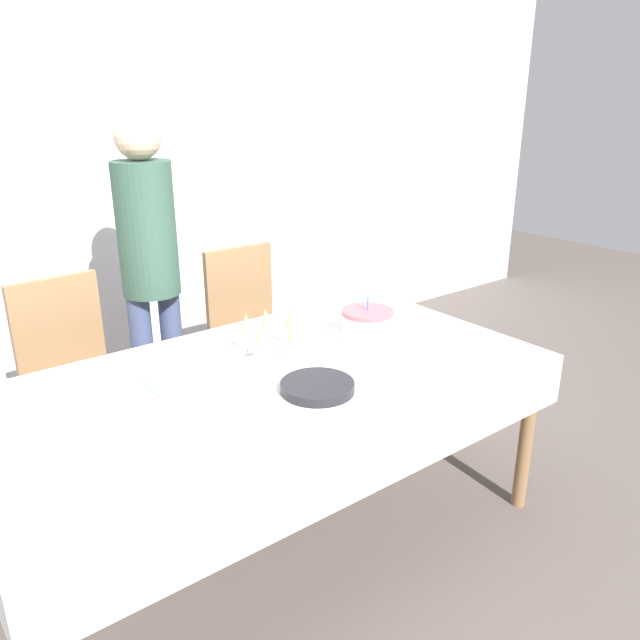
# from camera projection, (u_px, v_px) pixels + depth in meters

# --- Properties ---
(ground_plane) EXTENTS (12.00, 12.00, 0.00)m
(ground_plane) POSITION_uv_depth(u_px,v_px,m) (274.00, 534.00, 2.62)
(ground_plane) COLOR #564C47
(wall_back) EXTENTS (8.00, 0.05, 2.70)m
(wall_back) POSITION_uv_depth(u_px,v_px,m) (88.00, 167.00, 3.50)
(wall_back) COLOR silver
(wall_back) RESTS_ON ground_plane
(dining_table) EXTENTS (2.12, 1.15, 0.73)m
(dining_table) POSITION_uv_depth(u_px,v_px,m) (270.00, 399.00, 2.40)
(dining_table) COLOR white
(dining_table) RESTS_ON ground_plane
(dining_chair_far_left) EXTENTS (0.45, 0.45, 0.97)m
(dining_chair_far_left) POSITION_uv_depth(u_px,v_px,m) (73.00, 375.00, 2.82)
(dining_chair_far_left) COLOR olive
(dining_chair_far_left) RESTS_ON ground_plane
(dining_chair_far_right) EXTENTS (0.42, 0.42, 0.97)m
(dining_chair_far_right) POSITION_uv_depth(u_px,v_px,m) (251.00, 330.00, 3.37)
(dining_chair_far_right) COLOR olive
(dining_chair_far_right) RESTS_ON ground_plane
(birthday_cake) EXTENTS (0.23, 0.23, 0.21)m
(birthday_cake) POSITION_uv_depth(u_px,v_px,m) (367.00, 324.00, 2.70)
(birthday_cake) COLOR silver
(birthday_cake) RESTS_ON dining_table
(champagne_tray) EXTENTS (0.31, 0.31, 0.18)m
(champagne_tray) POSITION_uv_depth(u_px,v_px,m) (270.00, 337.00, 2.52)
(champagne_tray) COLOR silver
(champagne_tray) RESTS_ON dining_table
(plate_stack_main) EXTENTS (0.27, 0.27, 0.03)m
(plate_stack_main) POSITION_uv_depth(u_px,v_px,m) (317.00, 387.00, 2.23)
(plate_stack_main) COLOR black
(plate_stack_main) RESTS_ON dining_table
(cake_knife) EXTENTS (0.29, 0.12, 0.00)m
(cake_knife) POSITION_uv_depth(u_px,v_px,m) (397.00, 352.00, 2.57)
(cake_knife) COLOR silver
(cake_knife) RESTS_ON dining_table
(fork_pile) EXTENTS (0.17, 0.07, 0.02)m
(fork_pile) POSITION_uv_depth(u_px,v_px,m) (188.00, 406.00, 2.12)
(fork_pile) COLOR silver
(fork_pile) RESTS_ON dining_table
(napkin_pile) EXTENTS (0.15, 0.15, 0.01)m
(napkin_pile) POSITION_uv_depth(u_px,v_px,m) (171.00, 385.00, 2.28)
(napkin_pile) COLOR #8CC6E0
(napkin_pile) RESTS_ON dining_table
(person_standing) EXTENTS (0.28, 0.28, 1.67)m
(person_standing) POSITION_uv_depth(u_px,v_px,m) (149.00, 254.00, 3.02)
(person_standing) COLOR #3F4C72
(person_standing) RESTS_ON ground_plane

